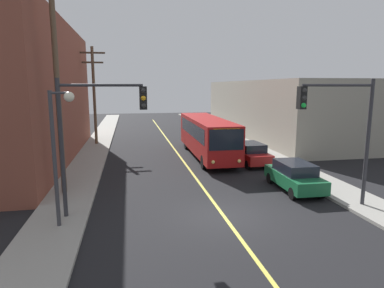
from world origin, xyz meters
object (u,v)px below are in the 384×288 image
Objects in this scene: utility_pole_near at (56,70)px; traffic_signal_right_corner at (340,120)px; city_bus at (207,135)px; street_lamp_left at (59,139)px; utility_pole_mid at (94,91)px; parked_car_green at (294,176)px; traffic_signal_left_corner at (98,122)px; parked_car_red at (250,153)px.

utility_pole_near is 1.98× the size of traffic_signal_right_corner.
utility_pole_near is at bearing -139.67° from city_bus.
city_bus is 2.21× the size of street_lamp_left.
city_bus is at bearing 40.33° from utility_pole_near.
traffic_signal_right_corner is (13.06, -4.66, -2.32)m from utility_pole_near.
city_bus is 12.57m from utility_pole_mid.
traffic_signal_right_corner reaches higher than parked_car_green.
utility_pole_mid is 1.57× the size of traffic_signal_right_corner.
traffic_signal_right_corner is at bearing -0.35° from street_lamp_left.
traffic_signal_left_corner is (1.96, -19.30, -1.05)m from utility_pole_mid.
parked_car_red is at bearing 39.56° from street_lamp_left.
utility_pole_mid is 1.57× the size of traffic_signal_left_corner.
traffic_signal_left_corner and traffic_signal_right_corner have the same top height.
utility_pole_mid is 20.37m from street_lamp_left.
utility_pole_near is at bearing 160.35° from traffic_signal_right_corner.
traffic_signal_left_corner reaches higher than parked_car_red.
parked_car_red is 16.82m from utility_pole_mid.
street_lamp_left is at bearing -144.61° from traffic_signal_left_corner.
city_bus is 13.78m from utility_pole_near.
traffic_signal_left_corner is at bearing -139.90° from parked_car_red.
traffic_signal_left_corner is at bearing -58.01° from utility_pole_near.
utility_pole_near is at bearing 100.14° from street_lamp_left.
traffic_signal_left_corner is at bearing 174.30° from traffic_signal_right_corner.
utility_pole_near is 15.77m from utility_pole_mid.
traffic_signal_right_corner is (12.78, -20.38, -1.05)m from utility_pole_mid.
city_bus is 15.90m from street_lamp_left.
parked_car_red is 0.47× the size of utility_pole_mid.
parked_car_green is 6.59m from parked_car_red.
utility_pole_near is at bearing -91.02° from utility_pole_mid.
city_bus is at bearing 105.56° from parked_car_green.
city_bus is 1.29× the size of utility_pole_mid.
utility_pole_near is 14.06m from traffic_signal_right_corner.
street_lamp_left is (0.82, -4.59, -2.88)m from utility_pole_near.
parked_car_green is 0.37× the size of utility_pole_near.
traffic_signal_right_corner is at bearing -57.91° from utility_pole_mid.
utility_pole_mid is at bearing 125.52° from parked_car_green.
traffic_signal_left_corner is 10.88m from traffic_signal_right_corner.
parked_car_green is 0.99× the size of parked_car_red.
city_bus is at bearing 57.49° from traffic_signal_left_corner.
street_lamp_left reaches higher than city_bus.
traffic_signal_right_corner is at bearing -5.70° from traffic_signal_left_corner.
street_lamp_left reaches higher than parked_car_red.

